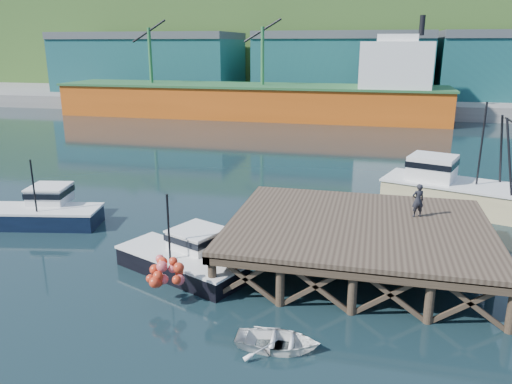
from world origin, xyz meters
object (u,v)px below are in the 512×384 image
(boat_navy, at_px, (45,211))
(dinghy, at_px, (278,341))
(boat_black, at_px, (185,257))
(dockworker, at_px, (418,200))
(trawler, at_px, (464,189))

(boat_navy, relative_size, dinghy, 2.34)
(boat_black, distance_m, dinghy, 7.38)
(dinghy, bearing_deg, dockworker, -31.35)
(boat_navy, distance_m, dinghy, 18.17)
(boat_black, xyz_separation_m, trawler, (13.87, 12.48, 0.69))
(dinghy, distance_m, dockworker, 10.83)
(trawler, relative_size, dockworker, 6.61)
(boat_navy, distance_m, boat_black, 11.10)
(trawler, height_order, dinghy, trawler)
(boat_black, relative_size, trawler, 0.63)
(boat_navy, relative_size, trawler, 0.63)
(boat_navy, distance_m, trawler, 25.59)
(boat_black, bearing_deg, boat_navy, -178.41)
(trawler, relative_size, dinghy, 3.71)
(boat_black, relative_size, dockworker, 4.14)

